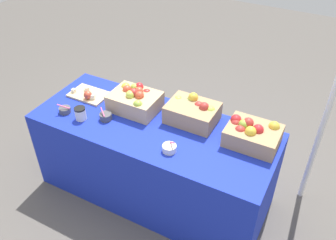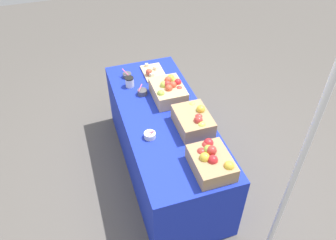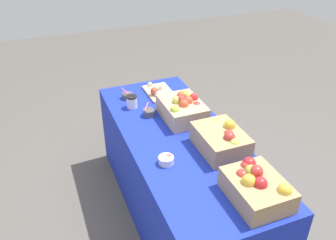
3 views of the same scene
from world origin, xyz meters
The scene contains 10 objects.
ground_plane centered at (0.00, 0.00, 0.00)m, with size 10.00×10.00×0.00m, color #56514C.
table centered at (0.00, 0.00, 0.37)m, with size 1.90×0.76×0.74m, color #192DB7.
apple_crate_left centered at (0.72, 0.15, 0.82)m, with size 0.37×0.29×0.19m.
apple_crate_middle centered at (0.24, 0.20, 0.82)m, with size 0.38×0.28×0.20m.
apple_crate_right centered at (-0.23, 0.12, 0.82)m, with size 0.38×0.29×0.20m.
cutting_board_front centered at (-0.67, 0.08, 0.76)m, with size 0.32×0.22×0.09m.
sample_bowl_near centered at (-0.70, -0.19, 0.76)m, with size 0.10×0.09×0.09m.
sample_bowl_mid centered at (-0.36, -0.11, 0.77)m, with size 0.10×0.10×0.10m.
sample_bowl_far centered at (0.25, -0.20, 0.77)m, with size 0.10×0.10×0.10m.
coffee_cup centered at (-0.53, -0.20, 0.79)m, with size 0.09×0.09×0.10m.
Camera 3 is at (1.93, -0.86, 2.17)m, focal length 38.14 mm.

